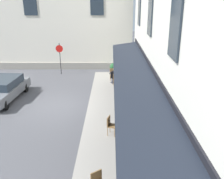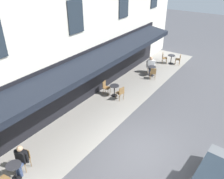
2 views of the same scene
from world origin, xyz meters
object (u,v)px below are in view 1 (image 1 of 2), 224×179
at_px(potted_plant_under_sign, 127,73).
at_px(cafe_table_far_end, 113,76).
at_px(seated_patron_in_black, 115,75).
at_px(potted_plant_mid_terrace, 121,72).
at_px(cafe_chair_wicker_kerbside, 137,125).
at_px(parked_car_grey, 3,89).
at_px(potted_plant_entrance_left, 128,65).
at_px(no_parking_sign, 60,53).
at_px(cafe_chair_wicker_back_row, 115,78).
at_px(cafe_chair_wicker_under_awning, 112,73).
at_px(cafe_chair_wicker_corner_left, 111,124).
at_px(cafe_table_streetside, 124,127).
at_px(potted_plant_entrance_right, 113,68).

bearing_deg(potted_plant_under_sign, cafe_table_far_end, 124.82).
bearing_deg(seated_patron_in_black, potted_plant_mid_terrace, -16.90).
bearing_deg(cafe_chair_wicker_kerbside, seated_patron_in_black, 7.58).
bearing_deg(parked_car_grey, potted_plant_entrance_left, -52.45).
bearing_deg(no_parking_sign, cafe_chair_wicker_back_row, -122.10).
relative_size(cafe_chair_wicker_kerbside, cafe_chair_wicker_back_row, 1.00).
bearing_deg(cafe_chair_wicker_back_row, parked_car_grey, 110.72).
height_order(cafe_chair_wicker_kerbside, cafe_table_far_end, cafe_chair_wicker_kerbside).
height_order(cafe_chair_wicker_kerbside, cafe_chair_wicker_under_awning, same).
distance_m(cafe_chair_wicker_kerbside, no_parking_sign, 11.27).
bearing_deg(potted_plant_under_sign, cafe_chair_wicker_corner_left, 171.53).
distance_m(seated_patron_in_black, no_parking_sign, 5.29).
distance_m(cafe_table_streetside, potted_plant_mid_terrace, 9.02).
bearing_deg(potted_plant_mid_terrace, no_parking_sign, 79.67).
bearing_deg(parked_car_grey, no_parking_sign, -24.36).
bearing_deg(potted_plant_entrance_left, cafe_table_far_end, 156.84).
xyz_separation_m(cafe_chair_wicker_corner_left, cafe_chair_wicker_under_awning, (8.14, -0.11, 0.00)).
height_order(cafe_chair_wicker_kerbside, potted_plant_mid_terrace, potted_plant_mid_terrace).
bearing_deg(cafe_chair_wicker_back_row, potted_plant_entrance_right, 3.09).
relative_size(cafe_table_streetside, cafe_chair_wicker_corner_left, 0.82).
bearing_deg(cafe_chair_wicker_kerbside, no_parking_sign, 28.91).
bearing_deg(cafe_table_far_end, potted_plant_entrance_left, -23.16).
bearing_deg(potted_plant_entrance_left, cafe_table_streetside, 175.56).
xyz_separation_m(seated_patron_in_black, no_parking_sign, (2.63, 4.46, 1.10)).
bearing_deg(no_parking_sign, cafe_chair_wicker_under_awning, -110.34).
xyz_separation_m(cafe_chair_wicker_kerbside, potted_plant_entrance_left, (10.56, -0.21, 0.02)).
xyz_separation_m(cafe_chair_wicker_back_row, no_parking_sign, (2.83, 4.52, 1.25)).
bearing_deg(potted_plant_mid_terrace, potted_plant_entrance_right, 38.03).
relative_size(seated_patron_in_black, parked_car_grey, 0.29).
distance_m(potted_plant_entrance_right, potted_plant_mid_terrace, 1.00).
distance_m(cafe_table_streetside, potted_plant_entrance_right, 9.81).
relative_size(cafe_chair_wicker_corner_left, parked_car_grey, 0.21).
height_order(cafe_chair_wicker_back_row, potted_plant_mid_terrace, potted_plant_mid_terrace).
height_order(cafe_chair_wicker_corner_left, cafe_chair_wicker_kerbside, same).
bearing_deg(potted_plant_entrance_right, cafe_chair_wicker_under_awning, 177.26).
distance_m(potted_plant_mid_terrace, potted_plant_entrance_left, 1.78).
bearing_deg(cafe_table_far_end, potted_plant_mid_terrace, -25.60).
relative_size(potted_plant_mid_terrace, potted_plant_entrance_left, 1.00).
distance_m(potted_plant_mid_terrace, parked_car_grey, 8.76).
relative_size(cafe_table_far_end, cafe_chair_wicker_back_row, 0.82).
relative_size(cafe_table_streetside, potted_plant_entrance_right, 0.78).
xyz_separation_m(cafe_chair_wicker_back_row, seated_patron_in_black, (0.21, 0.06, 0.14)).
distance_m(cafe_chair_wicker_kerbside, cafe_chair_wicker_under_awning, 8.29).
xyz_separation_m(cafe_table_streetside, potted_plant_under_sign, (8.45, -0.63, 0.04)).
bearing_deg(potted_plant_entrance_left, cafe_chair_wicker_kerbside, 178.87).
height_order(potted_plant_entrance_right, potted_plant_entrance_left, potted_plant_entrance_left).
distance_m(cafe_chair_wicker_under_awning, no_parking_sign, 4.75).
height_order(cafe_chair_wicker_under_awning, parked_car_grey, parked_car_grey).
distance_m(cafe_chair_wicker_under_awning, potted_plant_mid_terrace, 0.97).
height_order(cafe_table_streetside, cafe_table_far_end, same).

